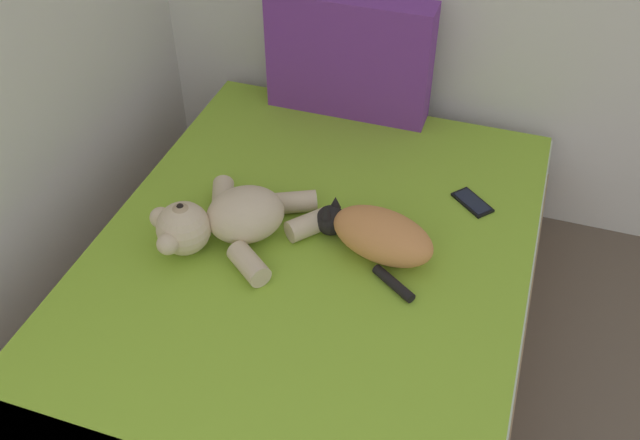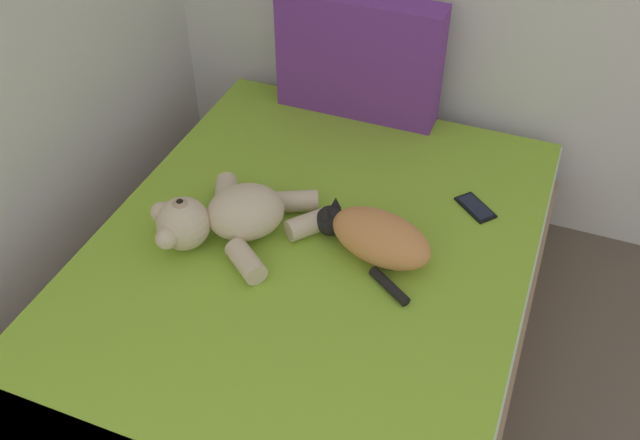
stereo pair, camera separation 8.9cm
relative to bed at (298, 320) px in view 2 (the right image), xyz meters
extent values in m
cube|color=#9E7A56|center=(0.00, 0.00, -0.10)|extent=(1.43, 2.05, 0.27)
cube|color=white|center=(0.00, 0.00, 0.13)|extent=(1.38, 1.99, 0.18)
cube|color=#8CB72D|center=(0.00, 0.06, 0.23)|extent=(1.37, 1.85, 0.02)
cube|color=#72338C|center=(-0.13, 0.93, 0.48)|extent=(0.64, 0.14, 0.48)
ellipsoid|color=#D18447|center=(0.22, 0.16, 0.32)|extent=(0.38, 0.27, 0.15)
sphere|color=black|center=(0.04, 0.20, 0.29)|extent=(0.10, 0.10, 0.10)
cone|color=black|center=(0.03, 0.18, 0.35)|extent=(0.04, 0.04, 0.04)
cone|color=black|center=(0.04, 0.23, 0.35)|extent=(0.04, 0.04, 0.04)
cylinder|color=black|center=(0.29, 0.02, 0.26)|extent=(0.15, 0.12, 0.03)
ellipsoid|color=black|center=(0.14, 0.22, 0.26)|extent=(0.11, 0.08, 0.04)
ellipsoid|color=beige|center=(-0.22, 0.10, 0.33)|extent=(0.33, 0.32, 0.17)
sphere|color=beige|center=(-0.38, -0.02, 0.33)|extent=(0.17, 0.17, 0.17)
sphere|color=tan|center=(-0.38, -0.02, 0.39)|extent=(0.07, 0.07, 0.07)
sphere|color=black|center=(-0.38, -0.02, 0.41)|extent=(0.02, 0.02, 0.02)
sphere|color=beige|center=(-0.39, -0.11, 0.34)|extent=(0.07, 0.07, 0.07)
sphere|color=beige|center=(-0.47, -0.01, 0.34)|extent=(0.07, 0.07, 0.07)
cylinder|color=beige|center=(-0.15, -0.06, 0.28)|extent=(0.16, 0.15, 0.07)
cylinder|color=beige|center=(-0.03, 0.17, 0.28)|extent=(0.15, 0.15, 0.07)
cylinder|color=beige|center=(-0.35, 0.21, 0.28)|extent=(0.13, 0.17, 0.07)
cylinder|color=beige|center=(-0.11, 0.27, 0.28)|extent=(0.16, 0.13, 0.07)
cube|color=black|center=(0.46, 0.49, 0.24)|extent=(0.16, 0.15, 0.01)
cube|color=black|center=(0.46, 0.49, 0.25)|extent=(0.14, 0.13, 0.00)
camera|label=1|loc=(0.55, -1.45, 1.81)|focal=39.72mm
camera|label=2|loc=(0.63, -1.42, 1.81)|focal=39.72mm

